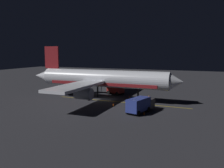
% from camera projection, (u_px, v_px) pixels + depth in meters
% --- Properties ---
extents(ground_plane, '(180.00, 180.00, 0.20)m').
position_uv_depth(ground_plane, '(103.00, 100.00, 51.32)').
color(ground_plane, '#2D2D32').
extents(apron_guide_stripe, '(1.14, 28.67, 0.01)m').
position_uv_depth(apron_guide_stripe, '(119.00, 102.00, 48.93)').
color(apron_guide_stripe, gold).
rests_on(apron_guide_stripe, ground_plane).
extents(airliner, '(32.62, 34.26, 11.43)m').
position_uv_depth(airliner, '(101.00, 79.00, 50.94)').
color(airliner, silver).
rests_on(airliner, ground_plane).
extents(baggage_truck, '(6.87, 3.58, 2.54)m').
position_uv_depth(baggage_truck, '(140.00, 105.00, 40.32)').
color(baggage_truck, navy).
rests_on(baggage_truck, ground_plane).
extents(catering_truck, '(3.75, 6.03, 2.52)m').
position_uv_depth(catering_truck, '(114.00, 89.00, 57.97)').
color(catering_truck, maroon).
rests_on(catering_truck, ground_plane).
extents(ground_crew_worker, '(0.40, 0.40, 1.74)m').
position_uv_depth(ground_crew_worker, '(149.00, 99.00, 47.19)').
color(ground_crew_worker, black).
rests_on(ground_crew_worker, ground_plane).
extents(traffic_cone_near_left, '(0.50, 0.50, 0.55)m').
position_uv_depth(traffic_cone_near_left, '(144.00, 98.00, 52.24)').
color(traffic_cone_near_left, '#EA590F').
rests_on(traffic_cone_near_left, ground_plane).
extents(traffic_cone_near_right, '(0.50, 0.50, 0.55)m').
position_uv_depth(traffic_cone_near_right, '(144.00, 113.00, 39.01)').
color(traffic_cone_near_right, '#EA590F').
rests_on(traffic_cone_near_right, ground_plane).
extents(traffic_cone_under_wing, '(0.50, 0.50, 0.55)m').
position_uv_depth(traffic_cone_under_wing, '(113.00, 105.00, 45.05)').
color(traffic_cone_under_wing, '#EA590F').
rests_on(traffic_cone_under_wing, ground_plane).
extents(traffic_cone_far, '(0.50, 0.50, 0.55)m').
position_uv_depth(traffic_cone_far, '(129.00, 97.00, 53.40)').
color(traffic_cone_far, '#EA590F').
rests_on(traffic_cone_far, ground_plane).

